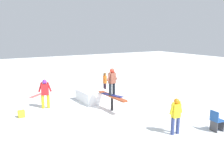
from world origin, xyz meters
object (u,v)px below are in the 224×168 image
at_px(loose_snowboard_coral, 38,95).
at_px(bystander_red, 45,92).
at_px(bystander_yellow, 176,114).
at_px(main_rider_on_rail, 112,82).
at_px(loose_snowboard_white, 128,90).
at_px(bystander_orange, 105,81).
at_px(folding_chair, 216,121).
at_px(backpack_on_snow, 21,114).
at_px(rail_feature, 112,98).

bearing_deg(loose_snowboard_coral, bystander_red, -136.16).
xyz_separation_m(bystander_yellow, loose_snowboard_coral, (-9.17, -3.02, -0.81)).
relative_size(main_rider_on_rail, loose_snowboard_white, 1.04).
bearing_deg(loose_snowboard_coral, main_rider_on_rail, -104.07).
distance_m(bystander_orange, bystander_red, 4.65).
bearing_deg(bystander_orange, folding_chair, -161.90).
xyz_separation_m(bystander_yellow, bystander_red, (-6.13, -3.39, 0.05)).
distance_m(main_rider_on_rail, backpack_on_snow, 4.67).
bearing_deg(rail_feature, folding_chair, 25.55).
bearing_deg(backpack_on_snow, bystander_yellow, -49.30).
bearing_deg(rail_feature, loose_snowboard_white, 134.54).
height_order(rail_feature, bystander_yellow, bystander_yellow).
distance_m(bystander_yellow, backpack_on_snow, 7.18).
distance_m(main_rider_on_rail, bystander_yellow, 4.03).
bearing_deg(bystander_red, bystander_yellow, 142.57).
relative_size(bystander_orange, loose_snowboard_white, 1.01).
bearing_deg(folding_chair, rail_feature, 33.18).
relative_size(folding_chair, backpack_on_snow, 2.59).
xyz_separation_m(bystander_yellow, folding_chair, (0.65, 1.67, -0.41)).
distance_m(bystander_yellow, loose_snowboard_coral, 9.69).
bearing_deg(loose_snowboard_white, rail_feature, -122.26).
bearing_deg(backpack_on_snow, bystander_red, 29.07).
bearing_deg(bystander_red, loose_snowboard_coral, -73.32).
relative_size(bystander_red, backpack_on_snow, 4.60).
relative_size(main_rider_on_rail, loose_snowboard_coral, 0.98).
bearing_deg(folding_chair, loose_snowboard_coral, 32.77).
height_order(rail_feature, bystander_red, bystander_red).
height_order(main_rider_on_rail, folding_chair, main_rider_on_rail).
xyz_separation_m(bystander_yellow, loose_snowboard_white, (-7.40, 2.91, -0.81)).
height_order(bystander_orange, loose_snowboard_white, bystander_orange).
relative_size(bystander_red, loose_snowboard_white, 1.16).
bearing_deg(loose_snowboard_white, loose_snowboard_coral, 176.23).
distance_m(bystander_orange, loose_snowboard_coral, 4.46).
distance_m(main_rider_on_rail, bystander_orange, 4.00).
bearing_deg(bystander_red, backpack_on_snow, 54.53).
height_order(bystander_yellow, loose_snowboard_coral, bystander_yellow).
relative_size(main_rider_on_rail, bystander_red, 0.90).
xyz_separation_m(loose_snowboard_white, folding_chair, (8.05, -1.24, 0.40)).
relative_size(bystander_yellow, loose_snowboard_white, 1.09).
xyz_separation_m(bystander_orange, backpack_on_snow, (2.25, -5.88, -0.60)).
bearing_deg(bystander_yellow, folding_chair, -16.54).
bearing_deg(main_rider_on_rail, bystander_red, -144.19).
bearing_deg(bystander_yellow, backpack_on_snow, 137.44).
relative_size(loose_snowboard_white, loose_snowboard_coral, 0.94).
bearing_deg(bystander_orange, backpack_on_snow, 124.67).
distance_m(rail_feature, loose_snowboard_coral, 5.82).
bearing_deg(main_rider_on_rail, bystander_yellow, -8.22).
relative_size(loose_snowboard_coral, backpack_on_snow, 4.23).
xyz_separation_m(main_rider_on_rail, bystander_red, (-2.20, -2.83, -0.64)).
xyz_separation_m(loose_snowboard_white, loose_snowboard_coral, (-1.77, -5.94, 0.00)).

